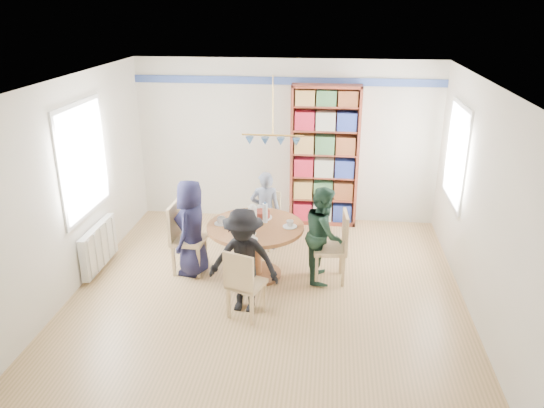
# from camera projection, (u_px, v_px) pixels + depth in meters

# --- Properties ---
(ground) EXTENTS (5.00, 5.00, 0.00)m
(ground) POSITION_uv_depth(u_px,v_px,m) (269.00, 289.00, 6.97)
(ground) COLOR tan
(room_shell) EXTENTS (5.00, 5.00, 5.00)m
(room_shell) POSITION_uv_depth(u_px,v_px,m) (257.00, 150.00, 7.21)
(room_shell) COLOR white
(room_shell) RESTS_ON ground
(radiator) EXTENTS (0.12, 1.00, 0.60)m
(radiator) POSITION_uv_depth(u_px,v_px,m) (99.00, 246.00, 7.38)
(radiator) COLOR silver
(radiator) RESTS_ON ground
(dining_table) EXTENTS (1.30, 1.30, 0.75)m
(dining_table) POSITION_uv_depth(u_px,v_px,m) (256.00, 238.00, 7.13)
(dining_table) COLOR brown
(dining_table) RESTS_ON ground
(chair_left) EXTENTS (0.45, 0.45, 0.98)m
(chair_left) POSITION_uv_depth(u_px,v_px,m) (183.00, 235.00, 7.27)
(chair_left) COLOR #D5B483
(chair_left) RESTS_ON ground
(chair_right) EXTENTS (0.47, 0.47, 0.98)m
(chair_right) POSITION_uv_depth(u_px,v_px,m) (336.00, 244.00, 7.02)
(chair_right) COLOR #D5B483
(chair_right) RESTS_ON ground
(chair_far) EXTENTS (0.48, 0.48, 0.86)m
(chair_far) POSITION_uv_depth(u_px,v_px,m) (266.00, 216.00, 8.09)
(chair_far) COLOR #D5B483
(chair_far) RESTS_ON ground
(chair_near) EXTENTS (0.50, 0.50, 0.89)m
(chair_near) POSITION_uv_depth(u_px,v_px,m) (243.00, 282.00, 6.18)
(chair_near) COLOR #D5B483
(chair_near) RESTS_ON ground
(person_left) EXTENTS (0.50, 0.70, 1.34)m
(person_left) POSITION_uv_depth(u_px,v_px,m) (192.00, 228.00, 7.18)
(person_left) COLOR black
(person_left) RESTS_ON ground
(person_right) EXTENTS (0.52, 0.66, 1.31)m
(person_right) POSITION_uv_depth(u_px,v_px,m) (324.00, 234.00, 7.03)
(person_right) COLOR #1A3427
(person_right) RESTS_ON ground
(person_far) EXTENTS (0.48, 0.35, 1.22)m
(person_far) POSITION_uv_depth(u_px,v_px,m) (265.00, 211.00, 7.91)
(person_far) COLOR gray
(person_far) RESTS_ON ground
(person_near) EXTENTS (0.90, 0.57, 1.32)m
(person_near) POSITION_uv_depth(u_px,v_px,m) (244.00, 261.00, 6.30)
(person_near) COLOR black
(person_near) RESTS_ON ground
(bookshelf) EXTENTS (1.11, 0.33, 2.32)m
(bookshelf) POSITION_uv_depth(u_px,v_px,m) (324.00, 158.00, 8.66)
(bookshelf) COLOR maroon
(bookshelf) RESTS_ON ground
(tableware) EXTENTS (1.11, 1.11, 0.29)m
(tableware) POSITION_uv_depth(u_px,v_px,m) (254.00, 220.00, 7.07)
(tableware) COLOR white
(tableware) RESTS_ON dining_table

